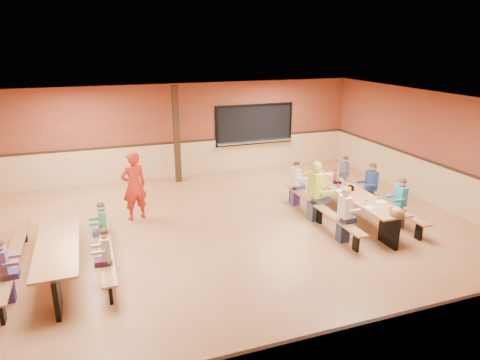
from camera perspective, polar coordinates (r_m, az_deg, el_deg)
name	(u,v)px	position (r m, az deg, el deg)	size (l,w,h in m)	color
ground	(227,237)	(9.85, -1.74, -7.62)	(12.00, 12.00, 0.00)	#A1653D
room_envelope	(227,209)	(9.57, -1.78, -3.90)	(12.04, 10.04, 3.02)	brown
kitchen_pass_through	(255,126)	(14.69, 1.95, 7.18)	(2.78, 0.28, 1.38)	black
structural_post	(177,135)	(13.39, -8.45, 5.96)	(0.18, 0.18, 3.00)	black
cafeteria_table_main	(349,199)	(10.97, 14.39, -2.47)	(1.91, 3.70, 0.74)	#9F663F
cafeteria_table_second	(60,243)	(9.10, -22.89, -7.77)	(1.91, 3.70, 0.74)	#9F663F
seated_child_white_left	(344,215)	(9.70, 13.72, -4.55)	(0.39, 0.32, 1.25)	white
seated_adult_yellow	(316,191)	(10.69, 10.04, -1.52)	(0.50, 0.41, 1.47)	#B9D42F
seated_child_grey_left	(296,183)	(11.62, 7.43, -0.46)	(0.37, 0.30, 1.21)	white
seated_child_teal_right	(400,204)	(10.80, 20.54, -2.95)	(0.37, 0.30, 1.21)	teal
seated_child_navy_right	(371,187)	(11.62, 17.05, -0.95)	(0.40, 0.33, 1.28)	navy
seated_child_char_right	(344,176)	(12.61, 13.69, 0.52)	(0.34, 0.28, 1.15)	#4E5059
seated_child_purple_sec	(4,272)	(8.37, -28.90, -10.65)	(0.34, 0.28, 1.14)	#6C4C79
seated_child_green_sec	(103,229)	(9.33, -17.78, -6.22)	(0.34, 0.28, 1.14)	#377244
seated_child_tan_sec	(107,258)	(8.15, -17.36, -9.89)	(0.33, 0.27, 1.13)	beige
standing_woman	(134,186)	(10.83, -13.95, -0.77)	(0.63, 0.42, 1.74)	red
punch_pitcher	(336,177)	(11.54, 12.71, 0.39)	(0.16, 0.16, 0.22)	red
chip_bowl	(397,212)	(9.69, 20.19, -4.00)	(0.32, 0.32, 0.15)	orange
napkin_dispenser	(351,188)	(10.92, 14.57, -1.03)	(0.10, 0.14, 0.13)	black
condiment_mustard	(350,190)	(10.67, 14.43, -1.35)	(0.06, 0.06, 0.17)	yellow
condiment_ketchup	(348,189)	(10.73, 14.18, -1.23)	(0.06, 0.06, 0.17)	#B2140F
table_paddle	(337,179)	(11.32, 12.86, 0.17)	(0.16, 0.16, 0.56)	black
place_settings	(350,189)	(10.88, 14.50, -1.14)	(0.65, 3.30, 0.11)	beige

